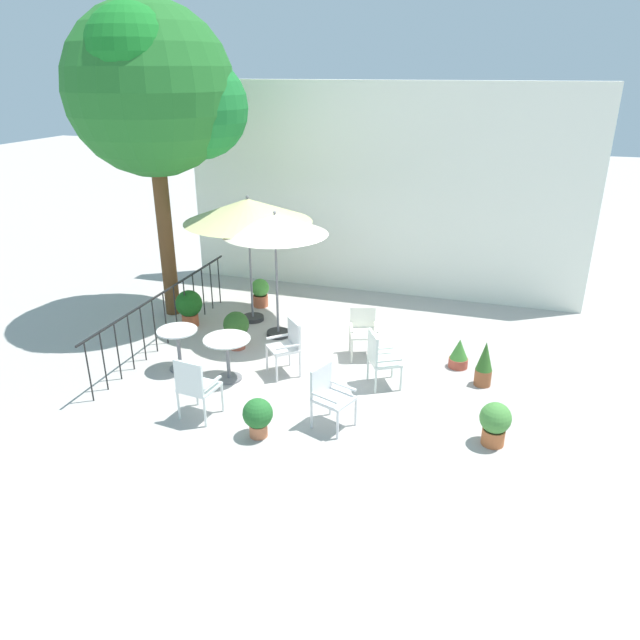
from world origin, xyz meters
TOP-DOWN VIEW (x-y plane):
  - ground_plane at (0.00, 0.00)m, footprint 60.00×60.00m
  - villa_facade at (0.00, 4.02)m, footprint 8.80×0.30m
  - terrace_railing at (-3.06, 0.00)m, footprint 0.03×4.72m
  - shade_tree at (-3.69, 1.40)m, footprint 3.23×3.08m
  - patio_umbrella_0 at (-2.00, 1.50)m, footprint 2.45×2.45m
  - patio_umbrella_1 at (-1.23, 0.95)m, footprint 1.91×1.91m
  - cafe_table_0 at (-1.37, -0.92)m, footprint 0.76×0.76m
  - cafe_table_1 at (-2.31, -0.84)m, footprint 0.67×0.67m
  - patio_chair_0 at (1.02, -0.39)m, footprint 0.63×0.64m
  - patio_chair_1 at (-1.28, -2.14)m, footprint 0.54×0.54m
  - patio_chair_2 at (-0.53, -0.42)m, footprint 0.66×0.66m
  - patio_chair_3 at (0.51, 0.61)m, footprint 0.60×0.62m
  - patio_chair_4 at (0.58, -1.71)m, footprint 0.63×0.61m
  - potted_plant_0 at (-2.15, 2.26)m, footprint 0.39×0.39m
  - potted_plant_1 at (2.17, 0.65)m, footprint 0.33×0.33m
  - potted_plant_2 at (2.85, -1.50)m, footprint 0.42×0.42m
  - potted_plant_3 at (-3.06, 0.86)m, footprint 0.52×0.52m
  - potted_plant_4 at (-0.27, -2.28)m, footprint 0.42×0.42m
  - potted_plant_5 at (-1.74, 0.20)m, footprint 0.47×0.47m
  - potted_plant_6 at (2.61, 0.14)m, footprint 0.27×0.27m

SIDE VIEW (x-z plane):
  - ground_plane at x=0.00m, z-range 0.00..0.00m
  - potted_plant_1 at x=2.17m, z-range -0.01..0.51m
  - potted_plant_4 at x=-0.27m, z-range 0.04..0.61m
  - potted_plant_0 at x=-2.15m, z-range 0.02..0.63m
  - potted_plant_2 at x=2.85m, z-range 0.03..0.65m
  - potted_plant_6 at x=2.61m, z-range -0.01..0.76m
  - potted_plant_5 at x=-1.74m, z-range 0.06..0.76m
  - potted_plant_3 at x=-3.06m, z-range 0.05..0.78m
  - cafe_table_1 at x=-2.31m, z-range 0.14..0.87m
  - patio_chair_3 at x=0.51m, z-range 0.08..0.94m
  - cafe_table_0 at x=-1.37m, z-range 0.15..0.88m
  - patio_chair_4 at x=0.58m, z-range 0.07..0.96m
  - patio_chair_0 at x=1.02m, z-range 0.06..0.99m
  - patio_chair_2 at x=-0.53m, z-range 0.08..1.00m
  - patio_chair_1 at x=-1.28m, z-range 0.07..1.05m
  - terrace_railing at x=-3.06m, z-range 0.17..1.19m
  - patio_umbrella_1 at x=-1.23m, z-range 0.94..3.34m
  - patio_umbrella_0 at x=-2.00m, z-range 0.97..3.49m
  - villa_facade at x=0.00m, z-range 0.00..4.50m
  - shade_tree at x=-3.69m, z-range 1.41..7.30m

